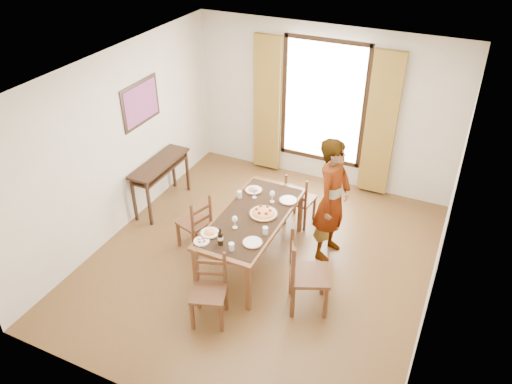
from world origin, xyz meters
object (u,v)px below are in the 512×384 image
at_px(console_table, 160,168).
at_px(man, 332,200).
at_px(pasta_platter, 263,211).
at_px(dining_table, 252,219).

distance_m(console_table, man, 2.84).
bearing_deg(console_table, man, -0.75).
bearing_deg(pasta_platter, man, 32.88).
relative_size(dining_table, pasta_platter, 4.77).
distance_m(console_table, dining_table, 2.01).
xyz_separation_m(console_table, pasta_platter, (2.04, -0.55, 0.12)).
xyz_separation_m(dining_table, man, (0.92, 0.59, 0.21)).
bearing_deg(dining_table, pasta_platter, 33.13).
height_order(console_table, pasta_platter, pasta_platter).
bearing_deg(pasta_platter, console_table, 164.97).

